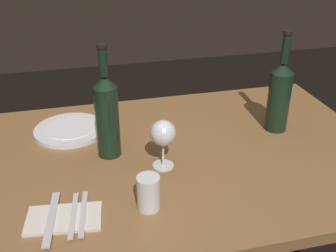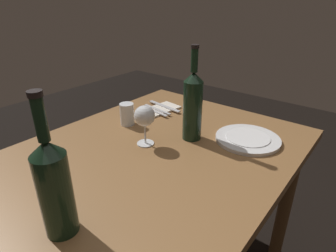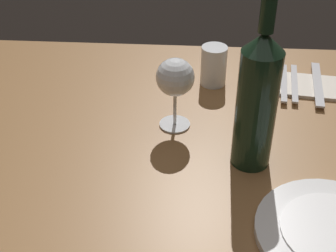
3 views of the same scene
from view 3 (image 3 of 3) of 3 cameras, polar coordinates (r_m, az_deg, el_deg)
name	(u,v)px [view 3 (image 3 of 3)]	position (r m, az deg, el deg)	size (l,w,h in m)	color
dining_table	(131,173)	(1.05, -4.40, -5.62)	(1.30, 0.90, 0.74)	olive
wine_glass_left	(175,79)	(0.97, 0.85, 5.61)	(0.08, 0.08, 0.16)	white
wine_bottle_second	(257,98)	(0.87, 10.54, 3.24)	(0.07, 0.07, 0.37)	black
water_tumbler	(214,68)	(1.17, 5.43, 6.91)	(0.06, 0.06, 0.10)	white
dinner_plate	(333,234)	(0.83, 19.00, -11.97)	(0.25, 0.25, 0.02)	white
folded_napkin	(304,86)	(1.21, 15.88, 4.62)	(0.20, 0.13, 0.01)	silver
fork_inner	(294,83)	(1.20, 14.76, 4.95)	(0.04, 0.18, 0.00)	silver
fork_outer	(284,83)	(1.20, 13.59, 5.02)	(0.04, 0.18, 0.00)	silver
table_knife	(318,84)	(1.21, 17.32, 4.80)	(0.05, 0.21, 0.00)	silver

